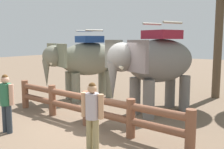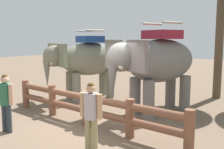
{
  "view_description": "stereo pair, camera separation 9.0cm",
  "coord_description": "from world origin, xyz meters",
  "px_view_note": "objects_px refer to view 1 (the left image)",
  "views": [
    {
      "loc": [
        4.97,
        -5.86,
        2.59
      ],
      "look_at": [
        0.0,
        1.58,
        1.4
      ],
      "focal_mm": 42.34,
      "sensor_mm": 36.0,
      "label": 1
    },
    {
      "loc": [
        5.05,
        -5.81,
        2.59
      ],
      "look_at": [
        0.0,
        1.58,
        1.4
      ],
      "focal_mm": 42.34,
      "sensor_mm": 36.0,
      "label": 2
    }
  ],
  "objects_px": {
    "log_fence": "(86,106)",
    "tourist_man_in_blue": "(92,112)",
    "elephant_center": "(156,63)",
    "tourist_woman_in_black": "(6,99)",
    "elephant_near_left": "(85,61)"
  },
  "relations": [
    {
      "from": "log_fence",
      "to": "tourist_woman_in_black",
      "type": "xyz_separation_m",
      "value": [
        -1.42,
        -1.75,
        0.35
      ]
    },
    {
      "from": "elephant_center",
      "to": "tourist_man_in_blue",
      "type": "bearing_deg",
      "value": -87.78
    },
    {
      "from": "elephant_near_left",
      "to": "tourist_man_in_blue",
      "type": "xyz_separation_m",
      "value": [
        3.67,
        -4.18,
        -0.74
      ]
    },
    {
      "from": "log_fence",
      "to": "tourist_woman_in_black",
      "type": "relative_size",
      "value": 4.12
    },
    {
      "from": "log_fence",
      "to": "elephant_near_left",
      "type": "xyz_separation_m",
      "value": [
        -2.34,
        2.78,
        1.08
      ]
    },
    {
      "from": "elephant_center",
      "to": "tourist_man_in_blue",
      "type": "height_order",
      "value": "elephant_center"
    },
    {
      "from": "elephant_near_left",
      "to": "tourist_man_in_blue",
      "type": "height_order",
      "value": "elephant_near_left"
    },
    {
      "from": "tourist_woman_in_black",
      "to": "tourist_man_in_blue",
      "type": "distance_m",
      "value": 2.77
    },
    {
      "from": "log_fence",
      "to": "tourist_woman_in_black",
      "type": "height_order",
      "value": "tourist_woman_in_black"
    },
    {
      "from": "log_fence",
      "to": "elephant_near_left",
      "type": "height_order",
      "value": "elephant_near_left"
    },
    {
      "from": "tourist_woman_in_black",
      "to": "tourist_man_in_blue",
      "type": "relative_size",
      "value": 1.01
    },
    {
      "from": "elephant_near_left",
      "to": "elephant_center",
      "type": "xyz_separation_m",
      "value": [
        3.52,
        -0.41,
        0.1
      ]
    },
    {
      "from": "log_fence",
      "to": "tourist_man_in_blue",
      "type": "relative_size",
      "value": 4.17
    },
    {
      "from": "elephant_near_left",
      "to": "elephant_center",
      "type": "bearing_deg",
      "value": -6.72
    },
    {
      "from": "log_fence",
      "to": "tourist_woman_in_black",
      "type": "distance_m",
      "value": 2.28
    }
  ]
}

